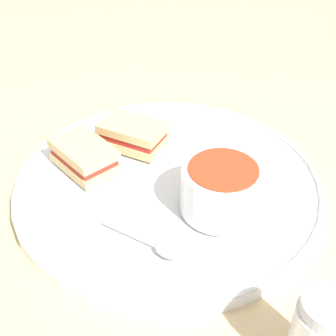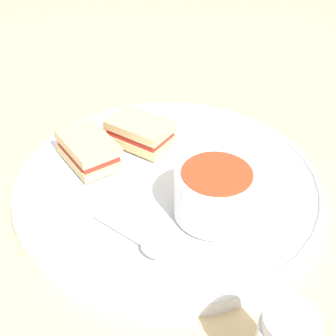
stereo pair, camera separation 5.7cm
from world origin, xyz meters
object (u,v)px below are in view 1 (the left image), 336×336
at_px(spoon, 164,247).
at_px(sandwich_half_near, 133,134).
at_px(sandwich_half_far, 84,156).
at_px(soup_bowl, 222,189).

height_order(spoon, sandwich_half_near, sandwich_half_near).
bearing_deg(spoon, sandwich_half_near, 133.65).
bearing_deg(sandwich_half_near, sandwich_half_far, 165.04).
distance_m(soup_bowl, sandwich_half_near, 0.17).
distance_m(spoon, sandwich_half_near, 0.20).
distance_m(soup_bowl, spoon, 0.09).
height_order(spoon, sandwich_half_far, sandwich_half_far).
xyz_separation_m(soup_bowl, spoon, (-0.09, 0.01, -0.03)).
relative_size(sandwich_half_near, sandwich_half_far, 0.97).
height_order(soup_bowl, spoon, soup_bowl).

